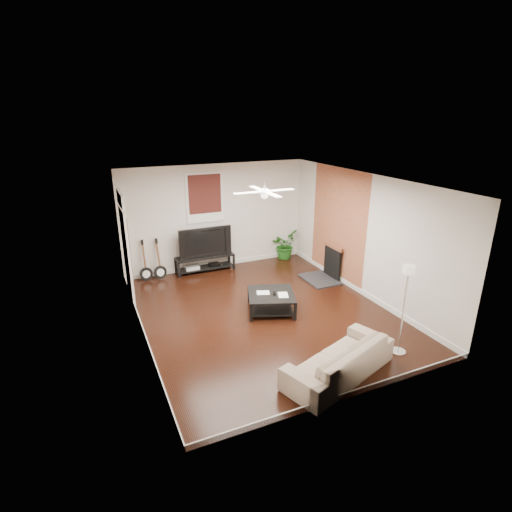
{
  "coord_description": "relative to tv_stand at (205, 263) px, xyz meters",
  "views": [
    {
      "loc": [
        -3.26,
        -6.89,
        4.02
      ],
      "look_at": [
        0.0,
        0.4,
        1.15
      ],
      "focal_mm": 28.03,
      "sensor_mm": 36.0,
      "label": 1
    }
  ],
  "objects": [
    {
      "name": "room",
      "position": [
        0.43,
        -2.78,
        1.18
      ],
      "size": [
        5.01,
        6.01,
        2.81
      ],
      "color": "black",
      "rests_on": "ground"
    },
    {
      "name": "brick_accent",
      "position": [
        2.92,
        -1.78,
        1.18
      ],
      "size": [
        0.02,
        2.2,
        2.8
      ],
      "primitive_type": "cube",
      "color": "#B35D39",
      "rests_on": "floor"
    },
    {
      "name": "fireplace",
      "position": [
        2.63,
        -1.78,
        0.24
      ],
      "size": [
        0.8,
        1.1,
        0.92
      ],
      "primitive_type": "cube",
      "color": "black",
      "rests_on": "floor"
    },
    {
      "name": "window_back",
      "position": [
        0.13,
        0.19,
        1.73
      ],
      "size": [
        1.0,
        0.06,
        1.3
      ],
      "primitive_type": "cube",
      "color": "#38150F",
      "rests_on": "wall_back"
    },
    {
      "name": "door_left",
      "position": [
        -2.03,
        -0.88,
        1.03
      ],
      "size": [
        0.08,
        1.0,
        2.5
      ],
      "primitive_type": "cube",
      "color": "white",
      "rests_on": "wall_left"
    },
    {
      "name": "tv_stand",
      "position": [
        0.0,
        0.0,
        0.0
      ],
      "size": [
        1.56,
        0.42,
        0.44
      ],
      "primitive_type": "cube",
      "color": "black",
      "rests_on": "floor"
    },
    {
      "name": "tv",
      "position": [
        -0.0,
        0.02,
        0.62
      ],
      "size": [
        1.4,
        0.18,
        0.8
      ],
      "primitive_type": "imported",
      "color": "black",
      "rests_on": "tv_stand"
    },
    {
      "name": "coffee_table",
      "position": [
        0.61,
        -2.77,
        -0.02
      ],
      "size": [
        1.24,
        1.24,
        0.4
      ],
      "primitive_type": "cube",
      "rotation": [
        0.0,
        0.0,
        -0.36
      ],
      "color": "black",
      "rests_on": "floor"
    },
    {
      "name": "sofa",
      "position": [
        0.62,
        -5.22,
        0.08
      ],
      "size": [
        2.19,
        1.41,
        0.6
      ],
      "primitive_type": "imported",
      "rotation": [
        0.0,
        0.0,
        3.47
      ],
      "color": "tan",
      "rests_on": "floor"
    },
    {
      "name": "floor_lamp",
      "position": [
        1.97,
        -5.12,
        0.61
      ],
      "size": [
        0.35,
        0.35,
        1.66
      ],
      "primitive_type": null,
      "rotation": [
        0.0,
        0.0,
        0.33
      ],
      "color": "silver",
      "rests_on": "floor"
    },
    {
      "name": "potted_plant",
      "position": [
        2.41,
        0.04,
        0.2
      ],
      "size": [
        0.98,
        0.98,
        0.83
      ],
      "primitive_type": "imported",
      "rotation": [
        0.0,
        0.0,
        0.76
      ],
      "color": "#1F5D1A",
      "rests_on": "floor"
    },
    {
      "name": "guitar_left",
      "position": [
        -1.56,
        -0.03,
        0.31
      ],
      "size": [
        0.33,
        0.23,
        1.06
      ],
      "primitive_type": null,
      "rotation": [
        0.0,
        0.0,
        -0.01
      ],
      "color": "black",
      "rests_on": "floor"
    },
    {
      "name": "guitar_right",
      "position": [
        -1.21,
        -0.06,
        0.31
      ],
      "size": [
        0.35,
        0.26,
        1.06
      ],
      "primitive_type": null,
      "rotation": [
        0.0,
        0.0,
        0.1
      ],
      "color": "black",
      "rests_on": "floor"
    },
    {
      "name": "ceiling_fan",
      "position": [
        0.43,
        -2.78,
        2.38
      ],
      "size": [
        1.24,
        1.24,
        0.32
      ],
      "primitive_type": null,
      "color": "white",
      "rests_on": "ceiling"
    }
  ]
}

